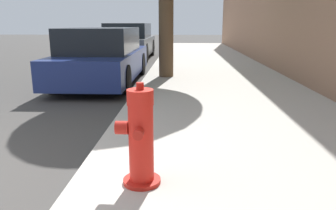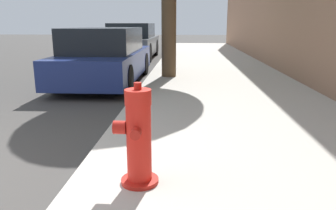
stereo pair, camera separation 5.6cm
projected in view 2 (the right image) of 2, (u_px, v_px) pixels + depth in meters
name	position (u px, v px, depth m)	size (l,w,h in m)	color
sidewalk_slab	(287.00, 209.00, 2.48)	(3.54, 40.00, 0.14)	#B7B2A8
fire_hydrant	(138.00, 139.00, 2.65)	(0.36, 0.38, 0.85)	red
parked_car_near	(106.00, 57.00, 8.02)	(1.70, 4.34, 1.34)	navy
parked_car_mid	(133.00, 42.00, 13.53)	(1.79, 4.42, 1.44)	#4C5156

